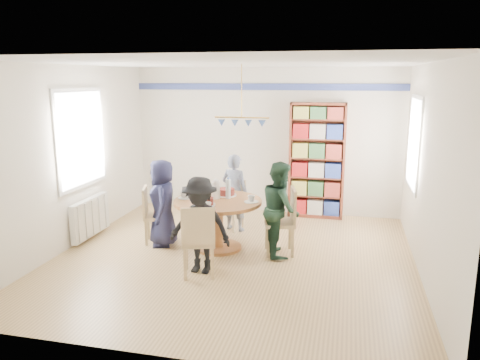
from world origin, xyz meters
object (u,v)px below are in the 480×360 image
(bookshelf, at_px, (317,162))
(chair_far, at_px, (233,202))
(person_far, at_px, (235,192))
(chair_right, at_px, (285,218))
(person_right, at_px, (280,209))
(person_left, at_px, (162,203))
(chair_near, at_px, (198,238))
(chair_left, at_px, (152,212))
(person_near, at_px, (200,225))
(radiator, at_px, (90,217))
(dining_table, at_px, (218,213))

(bookshelf, bearing_deg, chair_far, -141.89)
(person_far, bearing_deg, chair_right, 153.87)
(person_right, relative_size, bookshelf, 0.65)
(chair_far, distance_m, person_left, 1.35)
(chair_near, height_order, bookshelf, bookshelf)
(chair_left, height_order, person_near, person_near)
(chair_right, relative_size, person_near, 0.76)
(chair_right, height_order, person_right, person_right)
(person_far, bearing_deg, chair_left, 55.25)
(chair_left, distance_m, chair_right, 2.06)
(chair_near, xyz_separation_m, person_near, (-0.03, 0.16, 0.12))
(chair_near, bearing_deg, person_near, 100.06)
(chair_left, bearing_deg, person_far, 39.03)
(chair_right, height_order, person_far, person_far)
(chair_left, distance_m, person_left, 0.28)
(chair_far, bearing_deg, person_left, -129.35)
(chair_left, distance_m, person_far, 1.42)
(person_far, bearing_deg, person_near, 105.60)
(bookshelf, bearing_deg, person_left, -136.31)
(chair_left, bearing_deg, bookshelf, 40.19)
(chair_left, height_order, bookshelf, bookshelf)
(person_far, bearing_deg, chair_far, -44.24)
(radiator, height_order, chair_right, chair_right)
(dining_table, relative_size, chair_right, 1.34)
(chair_far, relative_size, person_left, 0.63)
(bookshelf, bearing_deg, person_near, -113.79)
(person_left, xyz_separation_m, bookshelf, (2.15, 2.06, 0.36))
(chair_near, bearing_deg, person_right, 49.14)
(chair_left, bearing_deg, person_right, -1.45)
(person_left, distance_m, person_right, 1.79)
(radiator, xyz_separation_m, chair_far, (2.09, 1.01, 0.11))
(chair_near, bearing_deg, person_left, 131.48)
(chair_right, bearing_deg, dining_table, -177.96)
(radiator, relative_size, person_left, 0.76)
(dining_table, height_order, person_right, person_right)
(radiator, height_order, chair_left, chair_left)
(radiator, distance_m, dining_table, 2.11)
(chair_far, distance_m, person_right, 1.41)
(radiator, relative_size, chair_left, 1.14)
(bookshelf, bearing_deg, dining_table, -122.60)
(radiator, distance_m, chair_near, 2.38)
(chair_far, distance_m, chair_near, 2.05)
(radiator, relative_size, bookshelf, 0.48)
(radiator, distance_m, chair_left, 1.05)
(radiator, bearing_deg, chair_far, 25.95)
(radiator, height_order, person_near, person_near)
(chair_far, bearing_deg, person_right, -47.01)
(person_right, bearing_deg, chair_left, 71.42)
(chair_right, distance_m, chair_near, 1.45)
(chair_right, distance_m, person_far, 1.32)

